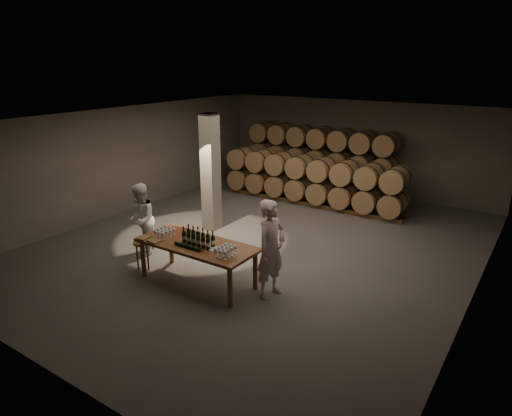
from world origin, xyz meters
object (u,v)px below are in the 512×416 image
Objects in this scene: tasting_table at (197,248)px; person_woman at (141,220)px; bottle_cluster at (198,239)px; notebook_near at (155,241)px; person_man at (271,249)px; plate at (215,249)px; stool at (142,247)px.

tasting_table is 2.13m from person_woman.
tasting_table is 3.51× the size of bottle_cluster.
person_woman is (-1.29, 0.80, -0.03)m from notebook_near.
notebook_near is 2.51m from person_man.
plate reaches higher than stool.
notebook_near is 0.13× the size of person_man.
stool is 0.91m from person_woman.
notebook_near reaches higher than plate.
person_man is at bearing 23.96° from notebook_near.
bottle_cluster is at bearing 41.62° from person_woman.
person_man reaches higher than stool.
person_woman is at bearing 153.15° from notebook_near.
notebook_near is at bearing -164.40° from plate.
person_man reaches higher than notebook_near.
stool is at bearing -172.82° from tasting_table.
person_man is at bearing 16.11° from bottle_cluster.
bottle_cluster is at bearing -24.04° from tasting_table.
tasting_table is at bearing 174.79° from plate.
stool is (-2.00, -0.14, -0.37)m from plate.
plate is at bearing 3.88° from stool.
person_man is (1.58, 0.39, 0.21)m from tasting_table.
stool is 0.33× the size of person_man.
bottle_cluster is at bearing 28.54° from notebook_near.
person_man is (2.38, 0.82, 0.09)m from notebook_near.
tasting_table is 3.96× the size of stool.
person_man reaches higher than tasting_table.
person_man reaches higher than bottle_cluster.
plate is (0.53, -0.05, 0.11)m from tasting_table.
plate is 0.42× the size of stool.
bottle_cluster reaches higher than plate.
plate is 0.15× the size of person_woman.
tasting_table is at bearing 42.18° from person_woman.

